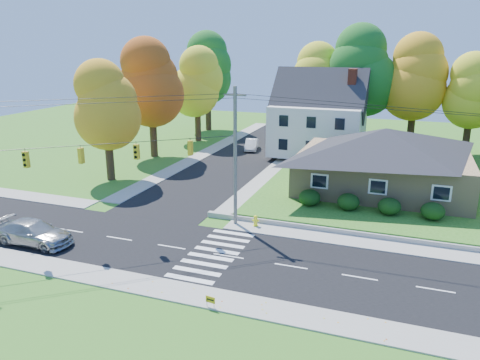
# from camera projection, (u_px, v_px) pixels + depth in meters

# --- Properties ---
(ground) EXTENTS (120.00, 120.00, 0.00)m
(ground) POSITION_uv_depth(u_px,v_px,m) (229.00, 256.00, 29.15)
(ground) COLOR #3D7923
(road_main) EXTENTS (90.00, 8.00, 0.02)m
(road_main) POSITION_uv_depth(u_px,v_px,m) (229.00, 256.00, 29.15)
(road_main) COLOR black
(road_main) RESTS_ON ground
(road_cross) EXTENTS (8.00, 44.00, 0.02)m
(road_cross) POSITION_uv_depth(u_px,v_px,m) (246.00, 155.00, 55.21)
(road_cross) COLOR black
(road_cross) RESTS_ON ground
(sidewalk_north) EXTENTS (90.00, 2.00, 0.08)m
(sidewalk_north) POSITION_uv_depth(u_px,v_px,m) (254.00, 227.00, 33.64)
(sidewalk_north) COLOR #9C9A90
(sidewalk_north) RESTS_ON ground
(sidewalk_south) EXTENTS (90.00, 2.00, 0.08)m
(sidewalk_south) POSITION_uv_depth(u_px,v_px,m) (194.00, 295.00, 24.64)
(sidewalk_south) COLOR #9C9A90
(sidewalk_south) RESTS_ON ground
(lawn) EXTENTS (30.00, 30.00, 0.50)m
(lawn) POSITION_uv_depth(u_px,v_px,m) (440.00, 182.00, 43.70)
(lawn) COLOR #3D7923
(lawn) RESTS_ON ground
(ranch_house) EXTENTS (14.60, 10.60, 5.40)m
(ranch_house) POSITION_uv_depth(u_px,v_px,m) (383.00, 159.00, 40.00)
(ranch_house) COLOR tan
(ranch_house) RESTS_ON lawn
(colonial_house) EXTENTS (10.40, 8.40, 9.60)m
(colonial_house) POSITION_uv_depth(u_px,v_px,m) (319.00, 118.00, 53.06)
(colonial_house) COLOR silver
(colonial_house) RESTS_ON lawn
(hedge_row) EXTENTS (10.70, 1.70, 1.27)m
(hedge_row) POSITION_uv_depth(u_px,v_px,m) (369.00, 204.00, 35.18)
(hedge_row) COLOR #163A10
(hedge_row) RESTS_ON lawn
(traffic_infrastructure) EXTENTS (38.10, 10.66, 10.00)m
(traffic_infrastructure) POSITION_uv_depth(u_px,v_px,m) (234.00, 171.00, 28.96)
(traffic_infrastructure) COLOR #666059
(traffic_infrastructure) RESTS_ON ground
(tree_lot_0) EXTENTS (6.72, 6.72, 12.51)m
(tree_lot_0) POSITION_uv_depth(u_px,v_px,m) (313.00, 80.00, 58.09)
(tree_lot_0) COLOR #3F2A19
(tree_lot_0) RESTS_ON lawn
(tree_lot_1) EXTENTS (7.84, 7.84, 14.60)m
(tree_lot_1) POSITION_uv_depth(u_px,v_px,m) (362.00, 71.00, 54.84)
(tree_lot_1) COLOR #3F2A19
(tree_lot_1) RESTS_ON lawn
(tree_lot_2) EXTENTS (7.28, 7.28, 13.56)m
(tree_lot_2) POSITION_uv_depth(u_px,v_px,m) (416.00, 77.00, 53.94)
(tree_lot_2) COLOR #3F2A19
(tree_lot_2) RESTS_ON lawn
(tree_lot_3) EXTENTS (6.16, 6.16, 11.47)m
(tree_lot_3) POSITION_uv_depth(u_px,v_px,m) (473.00, 91.00, 51.43)
(tree_lot_3) COLOR #3F2A19
(tree_lot_3) RESTS_ON lawn
(tree_west_0) EXTENTS (6.16, 6.16, 11.47)m
(tree_west_0) POSITION_uv_depth(u_px,v_px,m) (106.00, 106.00, 43.55)
(tree_west_0) COLOR #3F2A19
(tree_west_0) RESTS_ON ground
(tree_west_1) EXTENTS (7.28, 7.28, 13.56)m
(tree_west_1) POSITION_uv_depth(u_px,v_px,m) (151.00, 83.00, 52.52)
(tree_west_1) COLOR #3F2A19
(tree_west_1) RESTS_ON ground
(tree_west_2) EXTENTS (6.72, 6.72, 12.51)m
(tree_west_2) POSITION_uv_depth(u_px,v_px,m) (197.00, 82.00, 61.38)
(tree_west_2) COLOR #3F2A19
(tree_west_2) RESTS_ON ground
(tree_west_3) EXTENTS (7.84, 7.84, 14.60)m
(tree_west_3) POSITION_uv_depth(u_px,v_px,m) (208.00, 69.00, 68.87)
(tree_west_3) COLOR #3F2A19
(tree_west_3) RESTS_ON ground
(silver_sedan) EXTENTS (5.38, 2.21, 1.56)m
(silver_sedan) POSITION_uv_depth(u_px,v_px,m) (34.00, 233.00, 30.75)
(silver_sedan) COLOR #A3A3A3
(silver_sedan) RESTS_ON road_main
(white_car) EXTENTS (2.28, 4.22, 1.32)m
(white_car) POSITION_uv_depth(u_px,v_px,m) (251.00, 145.00, 57.86)
(white_car) COLOR silver
(white_car) RESTS_ON road_cross
(fire_hydrant) EXTENTS (0.50, 0.39, 0.88)m
(fire_hydrant) POSITION_uv_depth(u_px,v_px,m) (256.00, 221.00, 33.73)
(fire_hydrant) COLOR #F5F318
(fire_hydrant) RESTS_ON ground
(yard_sign) EXTENTS (0.53, 0.10, 0.66)m
(yard_sign) POSITION_uv_depth(u_px,v_px,m) (210.00, 300.00, 23.34)
(yard_sign) COLOR black
(yard_sign) RESTS_ON ground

